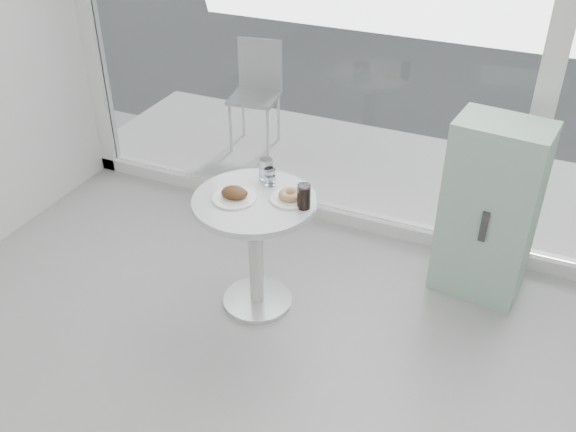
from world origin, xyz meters
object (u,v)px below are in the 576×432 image
at_px(water_tumbler_b, 270,178).
at_px(plate_donut, 290,196).
at_px(plate_fritter, 235,195).
at_px(water_tumbler_a, 266,170).
at_px(main_table, 255,230).
at_px(cola_glass, 304,197).
at_px(mint_cabinet, 489,211).
at_px(patio_chair, 257,87).

bearing_deg(water_tumbler_b, plate_donut, -31.22).
relative_size(plate_fritter, water_tumbler_a, 1.92).
relative_size(main_table, plate_donut, 3.35).
relative_size(water_tumbler_b, cola_glass, 0.74).
bearing_deg(water_tumbler_b, plate_fritter, -116.46).
xyz_separation_m(mint_cabinet, water_tumbler_a, (-1.27, -0.48, 0.24)).
height_order(mint_cabinet, plate_donut, mint_cabinet).
bearing_deg(water_tumbler_a, mint_cabinet, 20.89).
relative_size(plate_donut, water_tumbler_b, 2.15).
relative_size(patio_chair, plate_fritter, 3.63).
distance_m(plate_fritter, plate_donut, 0.31).
height_order(patio_chair, plate_fritter, patio_chair).
xyz_separation_m(mint_cabinet, plate_donut, (-1.04, -0.65, 0.21)).
relative_size(main_table, plate_fritter, 3.03).
xyz_separation_m(patio_chair, plate_donut, (1.14, -1.89, 0.22)).
height_order(plate_donut, water_tumbler_b, water_tumbler_b).
bearing_deg(cola_glass, plate_donut, 155.94).
bearing_deg(main_table, plate_donut, 21.15).
height_order(water_tumbler_b, cola_glass, cola_glass).
distance_m(plate_fritter, water_tumbler_a, 0.29).
distance_m(main_table, plate_donut, 0.32).
bearing_deg(water_tumbler_a, cola_glass, -32.12).
distance_m(patio_chair, plate_donut, 2.22).
height_order(main_table, mint_cabinet, mint_cabinet).
height_order(mint_cabinet, cola_glass, mint_cabinet).
bearing_deg(water_tumbler_a, plate_fritter, -102.56).
distance_m(main_table, patio_chair, 2.18).
bearing_deg(plate_donut, main_table, -158.85).
bearing_deg(main_table, water_tumbler_a, 98.61).
xyz_separation_m(water_tumbler_a, water_tumbler_b, (0.05, -0.05, -0.01)).
relative_size(plate_donut, cola_glass, 1.59).
bearing_deg(patio_chair, cola_glass, -65.37).
xyz_separation_m(main_table, plate_donut, (0.19, 0.07, 0.24)).
xyz_separation_m(plate_fritter, cola_glass, (0.39, 0.07, 0.04)).
bearing_deg(mint_cabinet, patio_chair, 157.11).
xyz_separation_m(plate_donut, water_tumbler_b, (-0.18, 0.11, 0.03)).
distance_m(water_tumbler_b, cola_glass, 0.32).
height_order(plate_fritter, water_tumbler_b, water_tumbler_b).
bearing_deg(plate_fritter, water_tumbler_a, 77.44).
bearing_deg(plate_donut, water_tumbler_a, 144.60).
bearing_deg(plate_fritter, water_tumbler_b, 63.54).
distance_m(patio_chair, water_tumbler_a, 1.97).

